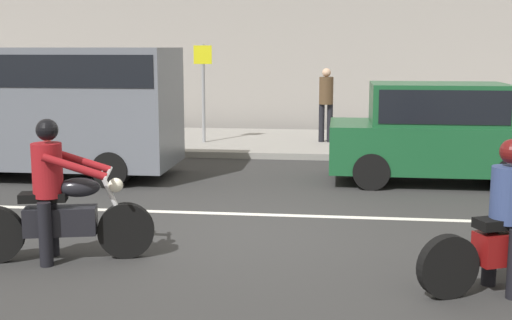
{
  "coord_description": "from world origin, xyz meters",
  "views": [
    {
      "loc": [
        1.28,
        -8.6,
        2.43
      ],
      "look_at": [
        0.31,
        -0.78,
        1.1
      ],
      "focal_mm": 46.94,
      "sensor_mm": 36.0,
      "label": 1
    }
  ],
  "objects_px": {
    "motorcycle_with_rider_crimson": "(59,204)",
    "parked_van_slate_gray": "(49,103)",
    "street_sign_post": "(203,83)",
    "pedestrian_bystander": "(326,99)",
    "parked_hatchback_forest_green": "(436,132)"
  },
  "relations": [
    {
      "from": "parked_hatchback_forest_green",
      "to": "parked_van_slate_gray",
      "type": "relative_size",
      "value": 0.8
    },
    {
      "from": "motorcycle_with_rider_crimson",
      "to": "parked_hatchback_forest_green",
      "type": "relative_size",
      "value": 0.55
    },
    {
      "from": "parked_van_slate_gray",
      "to": "pedestrian_bystander",
      "type": "xyz_separation_m",
      "value": [
        5.1,
        4.35,
        -0.21
      ]
    },
    {
      "from": "parked_hatchback_forest_green",
      "to": "parked_van_slate_gray",
      "type": "height_order",
      "value": "parked_van_slate_gray"
    },
    {
      "from": "motorcycle_with_rider_crimson",
      "to": "pedestrian_bystander",
      "type": "distance_m",
      "value": 9.67
    },
    {
      "from": "parked_van_slate_gray",
      "to": "motorcycle_with_rider_crimson",
      "type": "bearing_deg",
      "value": -65.2
    },
    {
      "from": "parked_van_slate_gray",
      "to": "street_sign_post",
      "type": "relative_size",
      "value": 2.0
    },
    {
      "from": "motorcycle_with_rider_crimson",
      "to": "parked_van_slate_gray",
      "type": "xyz_separation_m",
      "value": [
        -2.25,
        4.87,
        0.74
      ]
    },
    {
      "from": "motorcycle_with_rider_crimson",
      "to": "parked_van_slate_gray",
      "type": "distance_m",
      "value": 5.41
    },
    {
      "from": "parked_van_slate_gray",
      "to": "parked_hatchback_forest_green",
      "type": "bearing_deg",
      "value": 2.2
    },
    {
      "from": "parked_hatchback_forest_green",
      "to": "parked_van_slate_gray",
      "type": "xyz_separation_m",
      "value": [
        -7.17,
        -0.28,
        0.47
      ]
    },
    {
      "from": "street_sign_post",
      "to": "motorcycle_with_rider_crimson",
      "type": "bearing_deg",
      "value": -89.4
    },
    {
      "from": "street_sign_post",
      "to": "pedestrian_bystander",
      "type": "height_order",
      "value": "street_sign_post"
    },
    {
      "from": "motorcycle_with_rider_crimson",
      "to": "parked_van_slate_gray",
      "type": "relative_size",
      "value": 0.44
    },
    {
      "from": "parked_hatchback_forest_green",
      "to": "pedestrian_bystander",
      "type": "relative_size",
      "value": 2.12
    }
  ]
}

